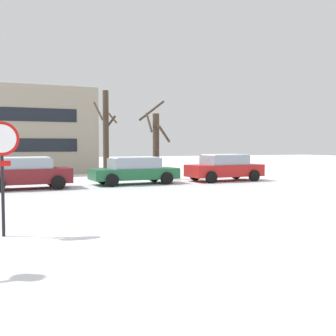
{
  "coord_description": "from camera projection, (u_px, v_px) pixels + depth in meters",
  "views": [
    {
      "loc": [
        -2.48,
        -11.17,
        2.01
      ],
      "look_at": [
        4.36,
        5.27,
        1.03
      ],
      "focal_mm": 43.44,
      "sensor_mm": 36.0,
      "label": 1
    }
  ],
  "objects": [
    {
      "name": "ground_plane",
      "position": [
        97.0,
        217.0,
        11.36
      ],
      "size": [
        120.0,
        120.0,
        0.0
      ],
      "primitive_type": "plane",
      "color": "white"
    },
    {
      "name": "tree_far_right",
      "position": [
        106.0,
        134.0,
        23.97
      ],
      "size": [
        1.38,
        1.34,
        5.24
      ],
      "color": "#423326",
      "rests_on": "ground"
    },
    {
      "name": "parked_car_green",
      "position": [
        134.0,
        170.0,
        21.13
      ],
      "size": [
        4.58,
        2.11,
        1.42
      ],
      "color": "#1E6038",
      "rests_on": "ground"
    },
    {
      "name": "road_surface",
      "position": [
        75.0,
        202.0,
        14.54
      ],
      "size": [
        80.0,
        8.89,
        0.0
      ],
      "color": "silver",
      "rests_on": "ground"
    },
    {
      "name": "tree_far_left",
      "position": [
        156.0,
        143.0,
        24.27
      ],
      "size": [
        1.69,
        1.77,
        4.81
      ],
      "color": "#423326",
      "rests_on": "ground"
    },
    {
      "name": "parked_car_maroon",
      "position": [
        27.0,
        173.0,
        18.75
      ],
      "size": [
        4.01,
        2.13,
        1.48
      ],
      "color": "maroon",
      "rests_on": "ground"
    },
    {
      "name": "parked_car_red",
      "position": [
        224.0,
        167.0,
        23.07
      ],
      "size": [
        4.38,
        2.15,
        1.52
      ],
      "color": "red",
      "rests_on": "ground"
    },
    {
      "name": "stop_sign",
      "position": [
        2.0,
        156.0,
        8.96
      ],
      "size": [
        0.75,
        0.19,
        2.55
      ],
      "color": "black",
      "rests_on": "ground"
    }
  ]
}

